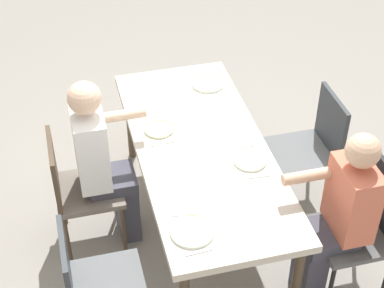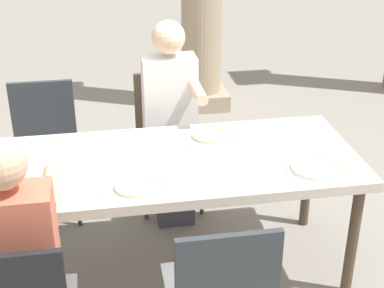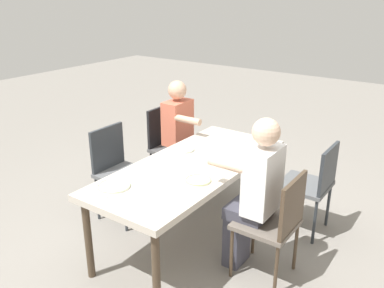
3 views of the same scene
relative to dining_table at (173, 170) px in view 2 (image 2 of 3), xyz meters
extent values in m
plane|color=gray|center=(0.00, 0.00, -0.68)|extent=(16.00, 16.00, 0.00)
cube|color=beige|center=(0.00, 0.00, 0.04)|extent=(1.99, 0.85, 0.05)
cylinder|color=#473828|center=(-0.92, 0.34, -0.34)|extent=(0.06, 0.06, 0.69)
cylinder|color=#473828|center=(0.92, 0.34, -0.34)|extent=(0.06, 0.06, 0.69)
cylinder|color=#473828|center=(0.92, -0.34, -0.34)|extent=(0.06, 0.06, 0.69)
cube|color=#5B5E61|center=(-0.74, 0.76, -0.22)|extent=(0.44, 0.44, 0.04)
cube|color=#2D3338|center=(-0.74, 0.96, -0.01)|extent=(0.42, 0.03, 0.42)
cylinder|color=#2D3338|center=(-0.93, 0.57, -0.46)|extent=(0.03, 0.03, 0.44)
cylinder|color=#2D3338|center=(-0.55, 0.57, -0.46)|extent=(0.03, 0.03, 0.44)
cylinder|color=#2D3338|center=(-0.93, 0.95, -0.46)|extent=(0.03, 0.03, 0.44)
cylinder|color=#2D3338|center=(-0.55, 0.95, -0.46)|extent=(0.03, 0.03, 0.44)
cube|color=#6A6158|center=(0.08, 0.76, -0.22)|extent=(0.44, 0.44, 0.04)
cube|color=#473828|center=(0.08, 0.96, 0.00)|extent=(0.42, 0.03, 0.44)
cylinder|color=#473828|center=(-0.11, 0.57, -0.46)|extent=(0.03, 0.03, 0.44)
cylinder|color=#473828|center=(0.27, 0.57, -0.46)|extent=(0.03, 0.03, 0.44)
cylinder|color=#473828|center=(-0.11, 0.95, -0.46)|extent=(0.03, 0.03, 0.44)
cylinder|color=#473828|center=(0.27, 0.95, -0.46)|extent=(0.03, 0.03, 0.44)
cube|color=#2D3338|center=(0.08, -0.96, 0.02)|extent=(0.42, 0.03, 0.45)
cube|color=#3F3F4C|center=(0.08, 0.51, -0.45)|extent=(0.24, 0.14, 0.46)
cube|color=#3F3F4C|center=(0.08, 0.60, -0.17)|extent=(0.28, 0.32, 0.10)
cube|color=white|center=(0.08, 0.71, 0.14)|extent=(0.34, 0.20, 0.52)
sphere|color=beige|center=(0.08, 0.71, 0.53)|extent=(0.21, 0.21, 0.21)
cylinder|color=beige|center=(0.22, 0.47, 0.25)|extent=(0.07, 0.30, 0.07)
cube|color=#3F3F4C|center=(-0.74, -0.60, -0.17)|extent=(0.28, 0.32, 0.10)
cube|color=#CC664C|center=(-0.74, -0.71, 0.12)|extent=(0.34, 0.20, 0.48)
sphere|color=tan|center=(-0.74, -0.71, 0.48)|extent=(0.20, 0.20, 0.20)
cylinder|color=tan|center=(-0.60, -0.47, 0.23)|extent=(0.07, 0.30, 0.07)
cube|color=tan|center=(0.62, 2.50, -0.60)|extent=(0.49, 0.49, 0.16)
cylinder|color=white|center=(-0.72, 0.25, 0.07)|extent=(0.25, 0.25, 0.01)
torus|color=#A9CD91|center=(-0.72, 0.25, 0.08)|extent=(0.25, 0.25, 0.01)
cube|color=silver|center=(-0.87, 0.25, 0.07)|extent=(0.03, 0.17, 0.01)
cube|color=silver|center=(-0.57, 0.25, 0.07)|extent=(0.03, 0.17, 0.01)
cylinder|color=white|center=(-0.22, -0.26, 0.07)|extent=(0.21, 0.21, 0.01)
torus|color=#A9CD91|center=(-0.22, -0.26, 0.08)|extent=(0.21, 0.21, 0.01)
cube|color=silver|center=(-0.37, -0.26, 0.07)|extent=(0.03, 0.17, 0.01)
cube|color=silver|center=(-0.07, -0.26, 0.07)|extent=(0.02, 0.17, 0.01)
cylinder|color=silver|center=(0.25, 0.24, 0.07)|extent=(0.20, 0.20, 0.01)
torus|color=#A0BE77|center=(0.25, 0.24, 0.08)|extent=(0.20, 0.20, 0.01)
cube|color=silver|center=(0.10, 0.24, 0.07)|extent=(0.03, 0.17, 0.01)
cube|color=silver|center=(0.40, 0.24, 0.07)|extent=(0.02, 0.17, 0.01)
cylinder|color=white|center=(0.71, -0.23, 0.07)|extent=(0.25, 0.25, 0.01)
torus|color=#A4C786|center=(0.71, -0.23, 0.08)|extent=(0.25, 0.25, 0.01)
cube|color=silver|center=(0.56, -0.23, 0.07)|extent=(0.03, 0.17, 0.01)
cube|color=silver|center=(0.86, -0.23, 0.07)|extent=(0.03, 0.17, 0.01)
camera|label=1|loc=(-3.07, 0.85, 2.68)|focal=58.65mm
camera|label=2|loc=(-0.36, -2.68, 1.49)|focal=53.64mm
camera|label=3|loc=(2.67, 1.89, 1.50)|focal=38.35mm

